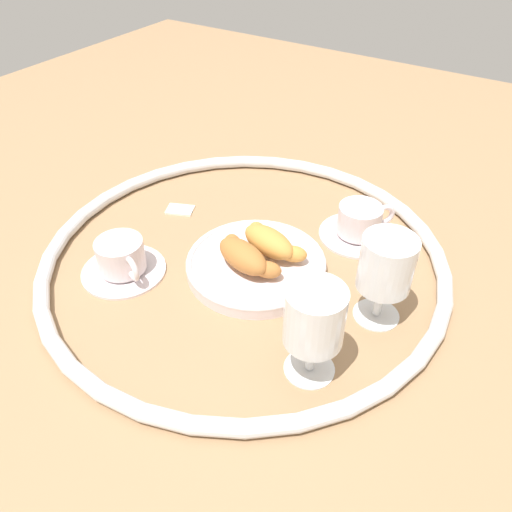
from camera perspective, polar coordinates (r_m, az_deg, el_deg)
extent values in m
plane|color=#997551|center=(0.85, -1.32, -0.57)|extent=(2.20, 2.20, 0.00)
torus|color=silver|center=(0.84, -1.33, 0.06)|extent=(0.67, 0.67, 0.02)
cylinder|color=silver|center=(0.82, 0.00, -1.11)|extent=(0.23, 0.23, 0.02)
torus|color=silver|center=(0.82, 0.00, -0.60)|extent=(0.23, 0.23, 0.01)
ellipsoid|color=#AD6B33|center=(0.79, -1.49, 0.00)|extent=(0.11, 0.07, 0.04)
ellipsoid|color=#AD6B33|center=(0.77, 1.29, -1.54)|extent=(0.05, 0.04, 0.03)
ellipsoid|color=#AD6B33|center=(0.82, -2.68, 1.35)|extent=(0.05, 0.05, 0.03)
ellipsoid|color=#CC893D|center=(0.82, 1.44, 1.63)|extent=(0.11, 0.07, 0.04)
ellipsoid|color=#CC893D|center=(0.81, 4.23, 0.24)|extent=(0.05, 0.04, 0.03)
ellipsoid|color=#CC893D|center=(0.85, 0.04, 2.83)|extent=(0.05, 0.05, 0.03)
cylinder|color=silver|center=(0.85, -14.64, -1.49)|extent=(0.14, 0.14, 0.01)
cylinder|color=silver|center=(0.83, -14.97, 0.11)|extent=(0.08, 0.08, 0.05)
cylinder|color=brown|center=(0.82, -15.22, 1.30)|extent=(0.07, 0.07, 0.01)
torus|color=silver|center=(0.80, -13.76, -1.42)|extent=(0.04, 0.02, 0.04)
cylinder|color=silver|center=(0.92, 11.32, 2.48)|extent=(0.14, 0.14, 0.01)
cylinder|color=silver|center=(0.90, 11.56, 4.03)|extent=(0.08, 0.08, 0.05)
cylinder|color=brown|center=(0.89, 11.74, 5.19)|extent=(0.07, 0.07, 0.01)
torus|color=silver|center=(0.92, 14.16, 4.51)|extent=(0.03, 0.04, 0.04)
cylinder|color=white|center=(0.69, 6.01, -12.42)|extent=(0.07, 0.07, 0.01)
cylinder|color=white|center=(0.67, 6.18, -10.81)|extent=(0.01, 0.01, 0.05)
cylinder|color=white|center=(0.62, 6.61, -6.77)|extent=(0.08, 0.08, 0.08)
cylinder|color=yellow|center=(0.62, 6.58, -6.99)|extent=(0.07, 0.07, 0.07)
cylinder|color=white|center=(0.77, 13.26, -6.51)|extent=(0.07, 0.07, 0.01)
cylinder|color=white|center=(0.75, 13.59, -4.91)|extent=(0.01, 0.01, 0.05)
cylinder|color=white|center=(0.71, 14.40, -0.96)|extent=(0.08, 0.08, 0.08)
cylinder|color=gold|center=(0.72, 14.23, -1.79)|extent=(0.07, 0.07, 0.05)
cube|color=white|center=(0.98, -8.55, 5.26)|extent=(0.06, 0.05, 0.01)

